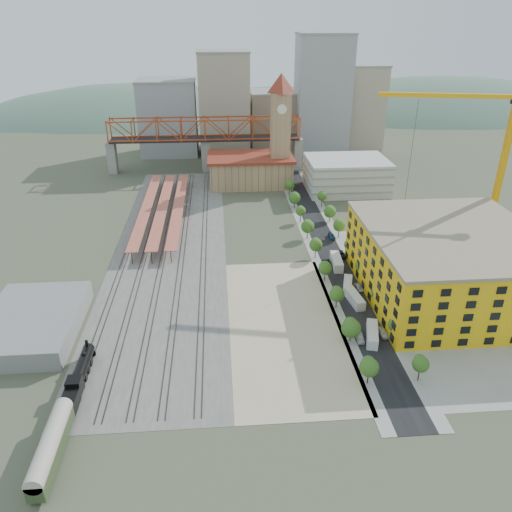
{
  "coord_description": "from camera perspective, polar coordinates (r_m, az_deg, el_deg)",
  "views": [
    {
      "loc": [
        -19.48,
        -135.66,
        70.98
      ],
      "look_at": [
        -9.82,
        -12.46,
        10.0
      ],
      "focal_mm": 35.0,
      "sensor_mm": 36.0,
      "label": 1
    }
  ],
  "objects": [
    {
      "name": "ground",
      "position": [
        154.34,
        3.27,
        -1.16
      ],
      "size": [
        400.0,
        400.0,
        0.0
      ],
      "primitive_type": "plane",
      "color": "#474C38",
      "rests_on": "ground"
    },
    {
      "name": "car_6",
      "position": [
        162.03,
        9.72,
        0.17
      ],
      "size": [
        2.94,
        5.55,
        1.49
      ],
      "primitive_type": "imported",
      "rotation": [
        0.0,
        0.0,
        0.09
      ],
      "color": "black",
      "rests_on": "ground"
    },
    {
      "name": "site_trailer_d",
      "position": [
        155.58,
        9.19,
        -0.66
      ],
      "size": [
        3.5,
        10.61,
        2.86
      ],
      "primitive_type": "cube",
      "rotation": [
        0.0,
        0.0,
        -0.07
      ],
      "color": "silver",
      "rests_on": "ground"
    },
    {
      "name": "construction_building",
      "position": [
        144.74,
        21.16,
        -0.82
      ],
      "size": [
        44.6,
        50.6,
        18.8
      ],
      "color": "gold",
      "rests_on": "ground"
    },
    {
      "name": "rail_tracks",
      "position": [
        169.74,
        -10.27,
        1.15
      ],
      "size": [
        26.56,
        160.0,
        0.18
      ],
      "color": "#382B23",
      "rests_on": "ground"
    },
    {
      "name": "clock_tower",
      "position": [
        221.47,
        2.82,
        15.23
      ],
      "size": [
        12.0,
        12.0,
        52.0
      ],
      "color": "tan",
      "rests_on": "ground"
    },
    {
      "name": "coach",
      "position": [
        99.0,
        -22.38,
        -19.53
      ],
      "size": [
        3.22,
        18.69,
        5.87
      ],
      "color": "#283C21",
      "rests_on": "ground"
    },
    {
      "name": "sidewalk_west",
      "position": [
        169.21,
        6.14,
        1.31
      ],
      "size": [
        3.0,
        170.0,
        0.04
      ],
      "primitive_type": "cube",
      "color": "gray",
      "rests_on": "ground"
    },
    {
      "name": "distant_hills",
      "position": [
        428.25,
        4.52,
        5.6
      ],
      "size": [
        647.0,
        264.0,
        227.0
      ],
      "color": "#4C6B59",
      "rests_on": "ground"
    },
    {
      "name": "street_trees",
      "position": [
        161.5,
        8.68,
        -0.13
      ],
      "size": [
        15.4,
        124.4,
        8.0
      ],
      "color": "#325B1B",
      "rests_on": "ground"
    },
    {
      "name": "car_3",
      "position": [
        183.21,
        6.09,
        3.55
      ],
      "size": [
        2.56,
        4.96,
        1.38
      ],
      "primitive_type": "imported",
      "rotation": [
        0.0,
        0.0,
        0.14
      ],
      "color": "navy",
      "rests_on": "ground"
    },
    {
      "name": "dirt_lot",
      "position": [
        126.98,
        3.32,
        -7.76
      ],
      "size": [
        28.0,
        67.0,
        0.06
      ],
      "primitive_type": "cube",
      "color": "tan",
      "rests_on": "ground"
    },
    {
      "name": "station_hall",
      "position": [
        227.42,
        -0.66,
        9.84
      ],
      "size": [
        38.0,
        24.0,
        13.1
      ],
      "color": "tan",
      "rests_on": "ground"
    },
    {
      "name": "parking_garage",
      "position": [
        222.41,
        10.29,
        9.12
      ],
      "size": [
        34.0,
        26.0,
        14.0
      ],
      "primitive_type": "cube",
      "color": "silver",
      "rests_on": "ground"
    },
    {
      "name": "car_5",
      "position": [
        144.03,
        11.64,
        -3.55
      ],
      "size": [
        1.94,
        4.26,
        1.36
      ],
      "primitive_type": "imported",
      "rotation": [
        0.0,
        0.0,
        0.13
      ],
      "color": "gray",
      "rests_on": "ground"
    },
    {
      "name": "car_7",
      "position": [
        174.74,
        8.64,
        2.24
      ],
      "size": [
        2.07,
        4.91,
        1.42
      ],
      "primitive_type": "imported",
      "rotation": [
        0.0,
        0.0,
        0.02
      ],
      "color": "navy",
      "rests_on": "ground"
    },
    {
      "name": "site_trailer_c",
      "position": [
        143.7,
        10.42,
        -3.27
      ],
      "size": [
        4.59,
        8.99,
        2.38
      ],
      "primitive_type": "cube",
      "rotation": [
        0.0,
        0.0,
        -0.28
      ],
      "color": "silver",
      "rests_on": "ground"
    },
    {
      "name": "car_2",
      "position": [
        155.1,
        8.11,
        -0.95
      ],
      "size": [
        2.53,
        5.36,
        1.48
      ],
      "primitive_type": "imported",
      "rotation": [
        0.0,
        0.0,
        -0.01
      ],
      "color": "black",
      "rests_on": "ground"
    },
    {
      "name": "construction_pad",
      "position": [
        150.23,
        21.63,
        -3.96
      ],
      "size": [
        50.0,
        90.0,
        0.06
      ],
      "primitive_type": "cube",
      "color": "gray",
      "rests_on": "ground"
    },
    {
      "name": "tower_crane",
      "position": [
        169.52,
        25.63,
        11.54
      ],
      "size": [
        52.59,
        12.77,
        56.94
      ],
      "color": "#F3A60F",
      "rests_on": "ground"
    },
    {
      "name": "site_trailer_b",
      "position": [
        137.41,
        11.17,
        -4.76
      ],
      "size": [
        3.79,
        9.87,
        2.63
      ],
      "primitive_type": "cube",
      "rotation": [
        0.0,
        0.0,
        0.13
      ],
      "color": "silver",
      "rests_on": "ground"
    },
    {
      "name": "car_0",
      "position": [
        123.25,
        11.8,
        -9.11
      ],
      "size": [
        2.29,
        4.67,
        1.53
      ],
      "primitive_type": "imported",
      "rotation": [
        0.0,
        0.0,
        -0.11
      ],
      "color": "silver",
      "rests_on": "ground"
    },
    {
      "name": "car_4",
      "position": [
        126.11,
        14.27,
        -8.49
      ],
      "size": [
        2.59,
        4.92,
        1.6
      ],
      "primitive_type": "imported",
      "rotation": [
        0.0,
        0.0,
        0.16
      ],
      "color": "silver",
      "rests_on": "ground"
    },
    {
      "name": "ballast_strip",
      "position": [
        169.6,
        -9.66,
        1.14
      ],
      "size": [
        36.0,
        165.0,
        0.06
      ],
      "primitive_type": "cube",
      "color": "#605E59",
      "rests_on": "ground"
    },
    {
      "name": "site_trailer_a",
      "position": [
        124.0,
        13.13,
        -8.7
      ],
      "size": [
        5.04,
        10.08,
        2.67
      ],
      "primitive_type": "cube",
      "rotation": [
        0.0,
        0.0,
        -0.27
      ],
      "color": "silver",
      "rests_on": "ground"
    },
    {
      "name": "street_asphalt",
      "position": [
        170.27,
        7.97,
        1.37
      ],
      "size": [
        12.0,
        170.0,
        0.06
      ],
      "primitive_type": "cube",
      "color": "black",
      "rests_on": "ground"
    },
    {
      "name": "locomotive",
      "position": [
        113.54,
        -19.57,
        -12.91
      ],
      "size": [
        2.91,
        22.43,
        5.61
      ],
      "color": "black",
      "rests_on": "ground"
    },
    {
      "name": "sidewalk_east",
      "position": [
        171.5,
        9.76,
        1.42
      ],
      "size": [
        3.0,
        170.0,
        0.04
      ],
      "primitive_type": "cube",
      "color": "gray",
      "rests_on": "ground"
    },
    {
      "name": "skyline",
      "position": [
        283.4,
        1.08,
        16.47
      ],
      "size": [
        133.0,
        46.0,
        60.0
      ],
      "color": "#9EA0A3",
      "rests_on": "ground"
    },
    {
      "name": "truss_bridge",
      "position": [
        246.3,
        -5.84,
        13.92
      ],
      "size": [
        94.0,
        9.6,
        25.6
      ],
      "color": "gray",
      "rests_on": "ground"
    },
    {
      "name": "platform_canopies",
      "position": [
        193.88,
        -10.63,
        5.59
      ],
      "size": [
        16.0,
        80.0,
        4.12
      ],
      "color": "#CB644E",
      "rests_on": "ground"
    },
    {
      "name": "car_1",
      "position": [
        125.18,
        11.5,
        -8.49
      ],
      "size": [
        1.8,
        4.43,
        1.43
      ],
      "primitive_type": "imported",
      "rotation": [
        0.0,
        0.0,
        -0.07
      ],
      "color": "gray",
      "rests_on": "ground"
    },
    {
      "name": "warehouse",
      "position": [
        134.23,
        -24.21,
        -7.02
      ],
      "size": [
        22.0,
        32.0,
        5.0
      ],
      "primitive_type": "cube",
      "color": "gray",
      "rests_on": "ground"
    }
  ]
}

